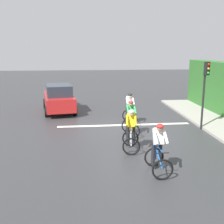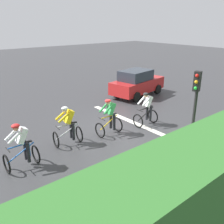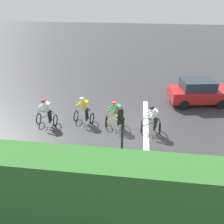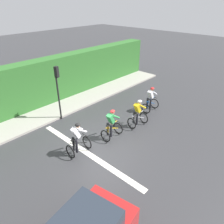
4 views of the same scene
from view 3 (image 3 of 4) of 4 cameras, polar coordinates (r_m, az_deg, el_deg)
ground_plane at (r=13.16m, az=4.47°, el=-3.99°), size 80.00×80.00×0.00m
sidewalk_kerb at (r=9.55m, az=-10.15°, el=-20.22°), size 2.80×18.44×0.12m
stone_wall_low at (r=8.86m, az=-12.01°, el=-23.62°), size 0.44×18.44×0.58m
hedge_wall at (r=7.69m, az=-13.76°, el=-19.64°), size 1.10×18.44×3.15m
road_marking_stop_line at (r=13.18m, az=8.65°, el=-4.22°), size 7.00×0.30×0.01m
cyclist_lead at (r=13.55m, az=-16.36°, el=-0.21°), size 0.69×1.08×1.66m
cyclist_second at (r=13.33m, az=-7.13°, el=0.36°), size 0.82×1.16×1.66m
cyclist_mid at (r=12.77m, az=0.95°, el=-0.82°), size 0.70×1.09×1.66m
cyclist_fourth at (r=12.50m, az=10.17°, el=-2.09°), size 0.71×1.10×1.66m
car_red at (r=16.52m, az=21.28°, el=4.81°), size 2.38×4.32×1.76m
traffic_light_near_crossing at (r=8.83m, az=2.25°, el=-5.39°), size 0.25×0.31×3.34m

